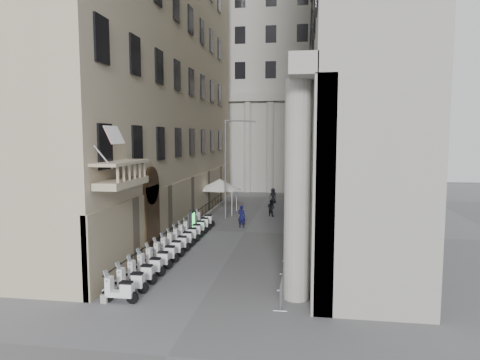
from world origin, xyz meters
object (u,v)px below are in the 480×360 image
Objects in this scene: security_tent at (220,185)px; pedestrian_b at (271,208)px; scooter_0 at (120,303)px; street_lamp at (229,160)px; info_kiosk at (192,222)px; pedestrian_a at (242,217)px.

pedestrian_b is (5.10, -1.07, -1.98)m from security_tent.
street_lamp is (1.43, 20.18, 5.35)m from scooter_0.
scooter_0 is 13.53m from info_kiosk.
info_kiosk is (-0.28, -9.48, -1.83)m from security_tent.
scooter_0 is 0.81× the size of pedestrian_a.
info_kiosk is at bearing -91.69° from security_tent.
info_kiosk is at bearing 58.57° from pedestrian_a.
pedestrian_a is 1.17× the size of pedestrian_b.
scooter_0 is at bearing -89.96° from security_tent.
pedestrian_a is (3.39, 3.01, -0.02)m from info_kiosk.
security_tent reaches higher than info_kiosk.
info_kiosk is at bearing 1.40° from scooter_0.
street_lamp reaches higher than pedestrian_a.
scooter_0 is at bearing 96.39° from pedestrian_a.
info_kiosk reaches higher than scooter_0.
security_tent is at bearing -47.29° from pedestrian_a.
info_kiosk is at bearing 89.04° from pedestrian_b.
pedestrian_b is at bearing -11.82° from security_tent.
info_kiosk is at bearing -126.55° from street_lamp.
info_kiosk reaches higher than pedestrian_b.
scooter_0 is 0.80× the size of info_kiosk.
street_lamp is at bearing 76.08° from info_kiosk.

